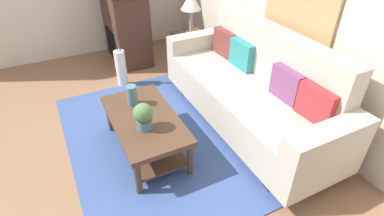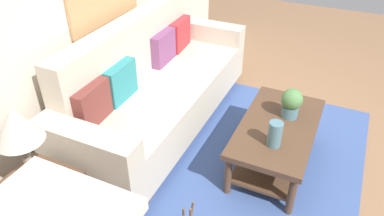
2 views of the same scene
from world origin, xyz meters
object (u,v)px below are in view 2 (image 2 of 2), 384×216
Objects in this scene: throw_pillow_maroon at (92,104)px; coffee_table at (277,136)px; throw_pillow_teal at (120,82)px; tabletop_vase at (275,134)px; throw_pillow_crimson at (179,34)px; throw_pillow_plum at (162,48)px; potted_plant_tabletop at (291,102)px; table_lamp at (17,128)px; side_table at (45,212)px; couch at (156,89)px.

throw_pillow_maroon is 1.54m from coffee_table.
throw_pillow_teal is at bearing 103.13° from coffee_table.
tabletop_vase is at bearing -88.23° from throw_pillow_teal.
throw_pillow_crimson is 0.33× the size of coffee_table.
tabletop_vase is (0.42, -1.35, -0.15)m from throw_pillow_maroon.
throw_pillow_crimson is (0.38, 0.00, 0.00)m from throw_pillow_plum.
table_lamp is at bearing 141.43° from potted_plant_tabletop.
table_lamp reaches higher than coffee_table.
throw_pillow_maroon is at bearing 180.00° from throw_pillow_teal.
side_table is at bearing 141.43° from potted_plant_tabletop.
couch is 1.50m from side_table.
tabletop_vase is 0.37× the size of side_table.
potted_plant_tabletop reaches higher than side_table.
throw_pillow_maroon is 1.72× the size of tabletop_vase.
table_lamp reaches higher than throw_pillow_maroon.
throw_pillow_teal is at bearing 0.00° from throw_pillow_maroon.
potted_plant_tabletop is (0.43, -0.03, 0.04)m from tabletop_vase.
side_table is (-1.59, 1.27, -0.29)m from potted_plant_tabletop.
couch reaches higher than coffee_table.
potted_plant_tabletop is at bearing -3.39° from tabletop_vase.
throw_pillow_teal is 0.76m from throw_pillow_plum.
throw_pillow_plum is at bearing 0.00° from throw_pillow_teal.
coffee_table is at bearing -40.50° from side_table.
throw_pillow_teal is 0.64× the size of side_table.
throw_pillow_maroon is 1.00× the size of throw_pillow_plum.
couch is at bearing -0.65° from side_table.
table_lamp is at bearing 90.00° from side_table.
throw_pillow_plum is 1.45m from coffee_table.
throw_pillow_teal is 1.00× the size of throw_pillow_plum.
side_table is (-1.49, 0.02, -0.15)m from couch.
throw_pillow_crimson reaches higher than tabletop_vase.
throw_pillow_teal and throw_pillow_plum have the same top height.
couch reaches higher than tabletop_vase.
throw_pillow_plum is at bearing 78.36° from potted_plant_tabletop.
throw_pillow_crimson is (0.76, 0.12, 0.25)m from couch.
tabletop_vase is at bearing -128.97° from throw_pillow_crimson.
throw_pillow_crimson is at bearing 0.00° from throw_pillow_plum.
couch is 1.27m from tabletop_vase.
coffee_table is 0.31m from potted_plant_tabletop.
coffee_table is at bearing -76.87° from throw_pillow_teal.
throw_pillow_maroon is at bearing 121.73° from potted_plant_tabletop.
throw_pillow_maroon is at bearing 8.30° from table_lamp.
couch reaches higher than throw_pillow_plum.
throw_pillow_maroon is at bearing 8.30° from side_table.
throw_pillow_teal reaches higher than potted_plant_tabletop.
potted_plant_tabletop is at bearing -115.68° from throw_pillow_crimson.
throw_pillow_teal is at bearing 108.96° from potted_plant_tabletop.
throw_pillow_plum is (0.76, 0.00, 0.00)m from throw_pillow_teal.
potted_plant_tabletop is at bearing -101.64° from throw_pillow_plum.
couch reaches higher than side_table.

